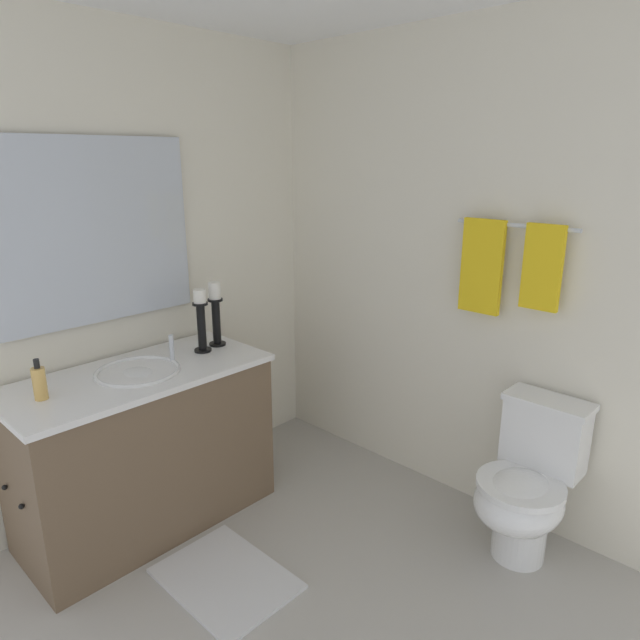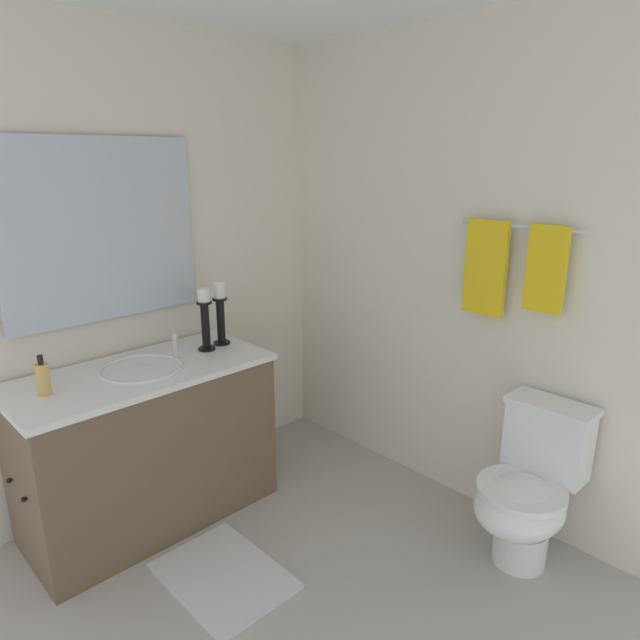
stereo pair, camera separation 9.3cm
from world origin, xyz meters
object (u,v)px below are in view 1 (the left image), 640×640
(vanity_cabinet, at_px, (145,448))
(towel_near_vanity, at_px, (482,267))
(towel_center, at_px, (542,268))
(candle_holder_short, at_px, (201,319))
(bath_mat, at_px, (226,578))
(soap_bottle, at_px, (39,383))
(toilet, at_px, (526,486))
(mirror, at_px, (96,232))
(candle_holder_tall, at_px, (216,312))
(sink_basin, at_px, (139,379))
(towel_bar, at_px, (517,225))

(vanity_cabinet, relative_size, towel_near_vanity, 2.71)
(vanity_cabinet, xyz_separation_m, towel_center, (1.37, 1.27, 0.92))
(candle_holder_short, bearing_deg, bath_mat, -31.01)
(candle_holder_short, distance_m, towel_near_vanity, 1.44)
(candle_holder_short, height_order, soap_bottle, candle_holder_short)
(toilet, bearing_deg, towel_near_vanity, 153.87)
(mirror, distance_m, candle_holder_short, 0.66)
(candle_holder_tall, bearing_deg, soap_bottle, -87.88)
(soap_bottle, distance_m, toilet, 2.19)
(vanity_cabinet, relative_size, sink_basin, 3.09)
(vanity_cabinet, relative_size, mirror, 1.26)
(mirror, bearing_deg, candle_holder_short, 56.27)
(mirror, relative_size, towel_center, 2.54)
(candle_holder_tall, bearing_deg, sink_basin, -84.59)
(candle_holder_tall, distance_m, soap_bottle, 0.95)
(towel_bar, relative_size, towel_center, 1.51)
(vanity_cabinet, xyz_separation_m, towel_bar, (1.22, 1.29, 1.10))
(sink_basin, relative_size, soap_bottle, 2.23)
(candle_holder_short, distance_m, towel_center, 1.68)
(candle_holder_short, height_order, towel_bar, towel_bar)
(soap_bottle, relative_size, toilet, 0.24)
(sink_basin, xyz_separation_m, towel_center, (1.37, 1.27, 0.55))
(candle_holder_tall, bearing_deg, towel_bar, 31.88)
(sink_basin, distance_m, candle_holder_tall, 0.55)
(towel_near_vanity, bearing_deg, bath_mat, -109.46)
(toilet, bearing_deg, vanity_cabinet, -144.35)
(soap_bottle, distance_m, towel_center, 2.24)
(candle_holder_tall, bearing_deg, toilet, 20.24)
(vanity_cabinet, distance_m, towel_near_vanity, 1.89)
(towel_bar, bearing_deg, candle_holder_tall, -148.12)
(towel_bar, xyz_separation_m, towel_near_vanity, (-0.15, -0.02, -0.21))
(candle_holder_short, bearing_deg, towel_center, 32.51)
(vanity_cabinet, relative_size, soap_bottle, 6.91)
(mirror, height_order, toilet, mirror)
(sink_basin, bearing_deg, candle_holder_tall, 95.41)
(soap_bottle, bearing_deg, mirror, 121.41)
(candle_holder_tall, height_order, towel_near_vanity, towel_near_vanity)
(candle_holder_tall, height_order, bath_mat, candle_holder_tall)
(sink_basin, bearing_deg, soap_bottle, -91.65)
(sink_basin, relative_size, bath_mat, 0.67)
(towel_center, bearing_deg, toilet, -59.06)
(vanity_cabinet, bearing_deg, candle_holder_tall, 95.39)
(candle_holder_tall, relative_size, soap_bottle, 1.95)
(vanity_cabinet, bearing_deg, bath_mat, 0.00)
(towel_bar, xyz_separation_m, bath_mat, (-0.60, -1.29, -1.50))
(towel_center, bearing_deg, bath_mat, -120.29)
(towel_bar, distance_m, towel_center, 0.23)
(toilet, bearing_deg, towel_center, 120.94)
(vanity_cabinet, relative_size, towel_bar, 2.12)
(sink_basin, distance_m, towel_near_vanity, 1.74)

